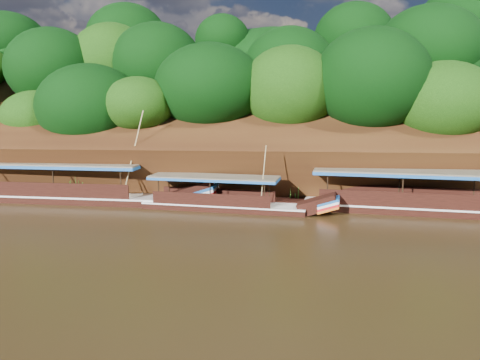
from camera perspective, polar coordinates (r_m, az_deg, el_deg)
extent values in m
plane|color=black|center=(23.01, 1.51, -7.75)|extent=(160.00, 160.00, 0.00)
cube|color=black|center=(38.14, 3.15, 4.30)|extent=(120.00, 16.12, 13.64)
cube|color=black|center=(48.46, 3.57, 1.15)|extent=(120.00, 24.00, 12.00)
ellipsoid|color=#083409|center=(37.86, -6.05, 4.23)|extent=(18.00, 8.00, 6.40)
ellipsoid|color=#083409|center=(45.08, 3.57, 12.28)|extent=(24.00, 11.00, 8.40)
cube|color=black|center=(31.47, 20.43, -3.73)|extent=(13.96, 4.28, 0.97)
cube|color=silver|center=(31.37, 20.48, -2.90)|extent=(13.97, 4.35, 0.11)
cube|color=brown|center=(30.92, 19.12, 1.01)|extent=(11.06, 4.21, 0.13)
cube|color=#175099|center=(30.94, 19.11, 0.77)|extent=(11.06, 4.21, 0.19)
cube|color=black|center=(30.30, -1.95, -3.63)|extent=(10.78, 3.38, 0.80)
cube|color=silver|center=(30.21, -1.95, -2.93)|extent=(10.79, 3.44, 0.09)
cube|color=black|center=(29.21, 9.44, -2.99)|extent=(2.69, 1.79, 1.50)
cube|color=#175099|center=(29.12, 10.76, -2.53)|extent=(1.50, 1.68, 0.54)
cube|color=red|center=(29.18, 10.74, -3.11)|extent=(1.50, 1.68, 0.54)
cube|color=brown|center=(30.08, -3.19, 0.40)|extent=(8.54, 3.35, 0.11)
cube|color=#175099|center=(30.09, -3.19, 0.20)|extent=(8.54, 3.35, 0.16)
cylinder|color=tan|center=(28.77, 2.86, 0.45)|extent=(0.40, 0.63, 3.87)
cube|color=black|center=(34.71, -19.43, -2.52)|extent=(14.77, 3.21, 1.00)
cube|color=silver|center=(34.62, -19.47, -1.74)|extent=(14.77, 3.28, 0.11)
cube|color=black|center=(31.59, -6.13, -1.71)|extent=(3.54, 2.01, 1.97)
cube|color=#175099|center=(31.31, -4.52, -1.17)|extent=(1.90, 2.00, 0.74)
cube|color=red|center=(31.38, -4.51, -1.84)|extent=(1.90, 2.00, 0.74)
cube|color=brown|center=(34.73, -21.00, 1.88)|extent=(11.61, 3.41, 0.13)
cube|color=#175099|center=(34.75, -20.98, 1.66)|extent=(11.61, 3.41, 0.20)
cylinder|color=tan|center=(32.16, -12.90, 3.14)|extent=(1.53, 0.49, 5.76)
cone|color=#34681A|center=(35.00, -19.41, -0.63)|extent=(1.50, 1.50, 2.15)
cone|color=#34681A|center=(32.36, -7.32, -1.56)|extent=(1.50, 1.50, 1.47)
cone|color=#34681A|center=(32.20, 6.56, -1.25)|extent=(1.50, 1.50, 1.85)
cone|color=#34681A|center=(32.74, 15.29, -1.28)|extent=(1.50, 1.50, 1.92)
cone|color=#34681A|center=(34.12, 23.40, -1.68)|extent=(1.50, 1.50, 1.47)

